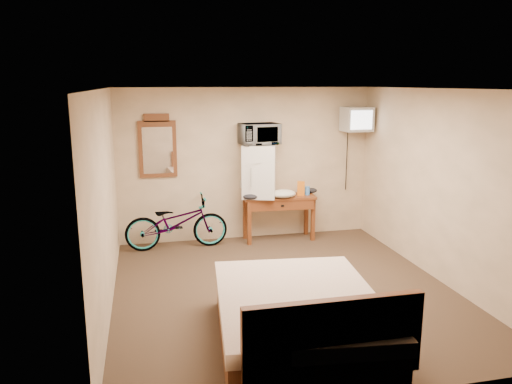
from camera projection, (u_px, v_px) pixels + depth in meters
room at (285, 194)px, 6.06m from camera, size 4.60×4.64×2.50m
desk at (279, 204)px, 8.21m from camera, size 1.20×0.52×0.75m
mini_fridge at (259, 171)px, 8.05m from camera, size 0.65×0.63×0.86m
microwave at (259, 134)px, 7.92m from camera, size 0.65×0.49×0.33m
snack_bag at (301, 188)px, 8.21m from camera, size 0.13×0.10×0.24m
blue_cup at (307, 191)px, 8.26m from camera, size 0.08×0.08×0.14m
cloth_cream at (283, 194)px, 8.06m from camera, size 0.41×0.32×0.13m
cloth_dark_a at (251, 196)px, 7.94m from camera, size 0.27×0.20×0.10m
cloth_dark_b at (312, 190)px, 8.41m from camera, size 0.18×0.15×0.08m
crt_television at (357, 119)px, 8.21m from camera, size 0.47×0.58×0.40m
wall_mirror at (158, 147)px, 7.84m from camera, size 0.59×0.04×1.00m
bicycle at (177, 223)px, 7.83m from camera, size 1.61×0.60×0.84m
bed at (300, 319)px, 4.90m from camera, size 1.76×2.21×0.90m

